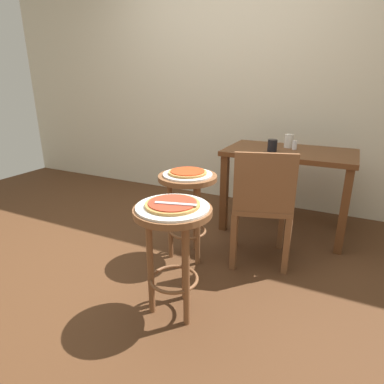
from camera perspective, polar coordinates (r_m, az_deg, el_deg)
name	(u,v)px	position (r m, az deg, el deg)	size (l,w,h in m)	color
ground_plane	(150,262)	(2.48, -7.45, -12.09)	(6.00, 6.00, 0.00)	#4C2D19
back_wall	(232,58)	(3.62, 7.16, 22.44)	(6.00, 0.10, 3.00)	beige
stool_foreground	(173,235)	(1.76, -3.35, -7.63)	(0.42, 0.42, 0.65)	brown
serving_plate_foreground	(173,207)	(1.69, -3.45, -2.65)	(0.39, 0.39, 0.01)	white
pizza_foreground	(173,204)	(1.69, -3.46, -2.15)	(0.29, 0.29, 0.02)	#B78442
stool_middle	(188,196)	(2.33, -0.77, -0.76)	(0.42, 0.42, 0.65)	brown
serving_plate_middle	(188,174)	(2.28, -0.79, 3.13)	(0.35, 0.35, 0.01)	silver
pizza_middle	(188,172)	(2.27, -0.79, 3.52)	(0.27, 0.27, 0.02)	#B78442
dining_table	(289,164)	(2.90, 16.71, 4.83)	(1.06, 0.63, 0.72)	#5B3319
cup_near_edge	(272,145)	(2.78, 14.01, 7.99)	(0.08, 0.08, 0.10)	black
cup_far_edge	(289,141)	(2.98, 16.72, 8.63)	(0.07, 0.07, 0.12)	silver
condiment_shaker	(295,145)	(2.91, 17.68, 7.91)	(0.04, 0.04, 0.07)	white
wooden_chair	(262,203)	(2.31, 12.24, -1.99)	(0.50, 0.50, 0.85)	brown
pizza_server_knife	(176,204)	(1.65, -2.91, -2.09)	(0.22, 0.02, 0.01)	silver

